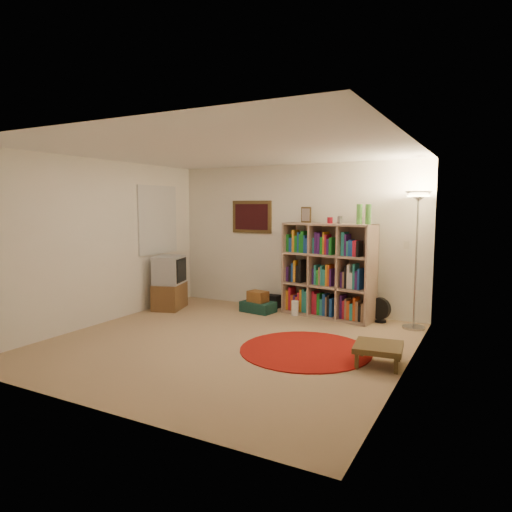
{
  "coord_description": "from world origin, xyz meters",
  "views": [
    {
      "loc": [
        3.08,
        -5.01,
        1.81
      ],
      "look_at": [
        0.1,
        0.6,
        1.1
      ],
      "focal_mm": 32.0,
      "sensor_mm": 36.0,
      "label": 1
    }
  ],
  "objects_px": {
    "floor_lamp": "(418,215)",
    "floor_fan": "(380,310)",
    "tv_stand": "(170,283)",
    "suitcase": "(258,307)",
    "side_table": "(378,348)",
    "bookshelf": "(327,272)"
  },
  "relations": [
    {
      "from": "floor_lamp",
      "to": "floor_fan",
      "type": "height_order",
      "value": "floor_lamp"
    },
    {
      "from": "tv_stand",
      "to": "side_table",
      "type": "height_order",
      "value": "tv_stand"
    },
    {
      "from": "bookshelf",
      "to": "floor_lamp",
      "type": "height_order",
      "value": "floor_lamp"
    },
    {
      "from": "tv_stand",
      "to": "suitcase",
      "type": "height_order",
      "value": "tv_stand"
    },
    {
      "from": "floor_fan",
      "to": "suitcase",
      "type": "xyz_separation_m",
      "value": [
        -1.99,
        -0.27,
        -0.11
      ]
    },
    {
      "from": "floor_fan",
      "to": "tv_stand",
      "type": "relative_size",
      "value": 0.42
    },
    {
      "from": "side_table",
      "to": "suitcase",
      "type": "bearing_deg",
      "value": 145.43
    },
    {
      "from": "bookshelf",
      "to": "tv_stand",
      "type": "distance_m",
      "value": 2.74
    },
    {
      "from": "bookshelf",
      "to": "suitcase",
      "type": "relative_size",
      "value": 3.05
    },
    {
      "from": "bookshelf",
      "to": "side_table",
      "type": "relative_size",
      "value": 3.12
    },
    {
      "from": "floor_lamp",
      "to": "side_table",
      "type": "xyz_separation_m",
      "value": [
        -0.1,
        -1.81,
        -1.47
      ]
    },
    {
      "from": "bookshelf",
      "to": "floor_lamp",
      "type": "distance_m",
      "value": 1.67
    },
    {
      "from": "suitcase",
      "to": "side_table",
      "type": "bearing_deg",
      "value": -26.13
    },
    {
      "from": "bookshelf",
      "to": "side_table",
      "type": "xyz_separation_m",
      "value": [
        1.28,
        -1.9,
        -0.53
      ]
    },
    {
      "from": "bookshelf",
      "to": "suitcase",
      "type": "distance_m",
      "value": 1.32
    },
    {
      "from": "floor_lamp",
      "to": "tv_stand",
      "type": "bearing_deg",
      "value": -170.84
    },
    {
      "from": "side_table",
      "to": "tv_stand",
      "type": "bearing_deg",
      "value": 163.43
    },
    {
      "from": "floor_fan",
      "to": "side_table",
      "type": "height_order",
      "value": "floor_fan"
    },
    {
      "from": "floor_lamp",
      "to": "suitcase",
      "type": "distance_m",
      "value": 2.97
    },
    {
      "from": "suitcase",
      "to": "floor_lamp",
      "type": "bearing_deg",
      "value": 11.73
    },
    {
      "from": "floor_lamp",
      "to": "tv_stand",
      "type": "height_order",
      "value": "floor_lamp"
    },
    {
      "from": "bookshelf",
      "to": "floor_fan",
      "type": "bearing_deg",
      "value": 12.05
    }
  ]
}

